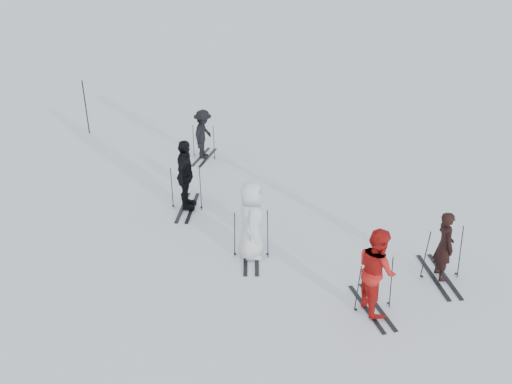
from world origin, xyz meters
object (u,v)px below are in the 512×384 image
Objects in this scene: skier_uphill_far at (203,135)px; piste_marker at (86,107)px; skier_red at (376,271)px; skier_grey at (251,221)px; skier_near_dark at (444,246)px; skier_uphill_left at (185,176)px.

piste_marker reaches higher than skier_uphill_far.
skier_red is at bearing -135.79° from skier_uphill_far.
skier_uphill_far is 4.78m from piste_marker.
skier_uphill_far is 0.82× the size of piste_marker.
skier_red is at bearing -127.80° from skier_grey.
skier_grey is (-3.93, 1.59, 0.14)m from skier_near_dark.
skier_near_dark is 0.84× the size of piste_marker.
piste_marker is (-8.21, 10.34, 0.15)m from skier_near_dark.
skier_uphill_far is at bearing 12.17° from skier_red.
skier_uphill_left reaches higher than skier_grey.
skier_grey is at bearing -63.92° from piste_marker.
skier_near_dark is at bearing -51.54° from piste_marker.
skier_near_dark is 0.85× the size of skier_grey.
piste_marker is at bearing 36.50° from skier_grey.
skier_near_dark is at bearing -112.94° from skier_uphill_left.
skier_near_dark is at bearing -101.62° from skier_grey.
skier_uphill_left is 6.86m from piste_marker.
skier_grey is at bearing 71.20° from skier_near_dark.
piste_marker is at bearing 79.31° from skier_uphill_far.
skier_red reaches higher than skier_near_dark.
skier_grey is 1.20× the size of skier_uphill_far.
skier_uphill_far is at bearing -37.43° from piste_marker.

